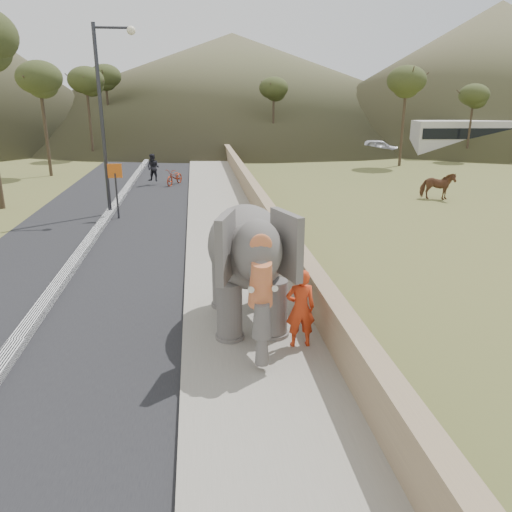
{
  "coord_description": "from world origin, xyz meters",
  "views": [
    {
      "loc": [
        -1.08,
        -9.69,
        5.14
      ],
      "look_at": [
        0.2,
        0.92,
        1.7
      ],
      "focal_mm": 35.0,
      "sensor_mm": 36.0,
      "label": 1
    }
  ],
  "objects": [
    {
      "name": "hill_right",
      "position": [
        36.0,
        52.0,
        8.0
      ],
      "size": [
        56.0,
        56.0,
        16.0
      ],
      "primitive_type": "cone",
      "color": "brown",
      "rests_on": "ground"
    },
    {
      "name": "parapet",
      "position": [
        1.65,
        10.0,
        0.55
      ],
      "size": [
        0.3,
        120.0,
        1.1
      ],
      "primitive_type": "cube",
      "color": "tan",
      "rests_on": "ground"
    },
    {
      "name": "hill_far",
      "position": [
        5.0,
        70.0,
        7.0
      ],
      "size": [
        80.0,
        80.0,
        14.0
      ],
      "primitive_type": "cone",
      "color": "brown",
      "rests_on": "ground"
    },
    {
      "name": "ground",
      "position": [
        0.0,
        0.0,
        0.0
      ],
      "size": [
        160.0,
        160.0,
        0.0
      ],
      "primitive_type": "plane",
      "color": "olive",
      "rests_on": "ground"
    },
    {
      "name": "lamppost",
      "position": [
        -4.69,
        13.09,
        4.87
      ],
      "size": [
        1.76,
        0.36,
        8.0
      ],
      "color": "#313137",
      "rests_on": "ground"
    },
    {
      "name": "signboard",
      "position": [
        -4.5,
        12.18,
        1.64
      ],
      "size": [
        0.6,
        0.08,
        2.4
      ],
      "color": "#2D2D33",
      "rests_on": "ground"
    },
    {
      "name": "motorcyclist",
      "position": [
        -2.85,
        20.71,
        0.72
      ],
      "size": [
        2.4,
        1.95,
        1.88
      ],
      "color": "maroon",
      "rests_on": "ground"
    },
    {
      "name": "elephant_and_man",
      "position": [
        0.02,
        0.9,
        1.56
      ],
      "size": [
        2.26,
        3.94,
        2.84
      ],
      "color": "slate",
      "rests_on": "ground"
    },
    {
      "name": "cow",
      "position": [
        11.3,
        14.59,
        0.71
      ],
      "size": [
        1.83,
        1.27,
        1.41
      ],
      "primitive_type": "imported",
      "rotation": [
        0.0,
        0.0,
        1.24
      ],
      "color": "brown",
      "rests_on": "ground"
    },
    {
      "name": "median",
      "position": [
        -5.0,
        10.0,
        0.11
      ],
      "size": [
        0.35,
        120.0,
        0.22
      ],
      "primitive_type": "cube",
      "color": "black",
      "rests_on": "ground"
    },
    {
      "name": "bus_white",
      "position": [
        23.43,
        32.3,
        1.55
      ],
      "size": [
        11.17,
        3.42,
        3.1
      ],
      "primitive_type": "cube",
      "rotation": [
        0.0,
        0.0,
        1.49
      ],
      "color": "beige",
      "rests_on": "ground"
    },
    {
      "name": "road",
      "position": [
        -5.0,
        10.0,
        0.01
      ],
      "size": [
        7.0,
        120.0,
        0.03
      ],
      "primitive_type": "cube",
      "color": "black",
      "rests_on": "ground"
    },
    {
      "name": "trees",
      "position": [
        0.94,
        29.12,
        3.83
      ],
      "size": [
        48.14,
        42.84,
        9.15
      ],
      "color": "#473828",
      "rests_on": "ground"
    },
    {
      "name": "walkway",
      "position": [
        0.0,
        10.0,
        0.07
      ],
      "size": [
        3.0,
        120.0,
        0.15
      ],
      "primitive_type": "cube",
      "color": "#9E9687",
      "rests_on": "ground"
    },
    {
      "name": "distant_car",
      "position": [
        15.41,
        34.46,
        0.72
      ],
      "size": [
        4.43,
        2.31,
        1.44
      ],
      "primitive_type": "imported",
      "rotation": [
        0.0,
        0.0,
        1.42
      ],
      "color": "silver",
      "rests_on": "ground"
    }
  ]
}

